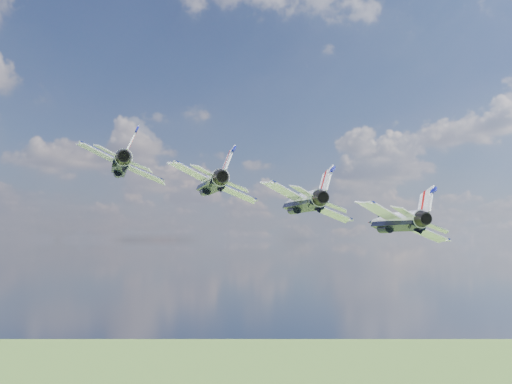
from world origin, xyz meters
TOP-DOWN VIEW (x-y plane):
  - jet_0 at (-8.57, 7.81)m, footprint 18.20×20.60m
  - jet_1 at (0.53, 0.34)m, footprint 18.20×20.60m
  - jet_2 at (9.64, -7.12)m, footprint 18.20×20.60m
  - jet_3 at (18.75, -14.58)m, footprint 18.20×20.60m

SIDE VIEW (x-z plane):
  - jet_3 at x=18.75m, z-range 152.07..161.41m
  - jet_2 at x=9.64m, z-range 154.57..163.91m
  - jet_1 at x=0.53m, z-range 157.06..166.41m
  - jet_0 at x=-8.57m, z-range 159.56..168.91m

